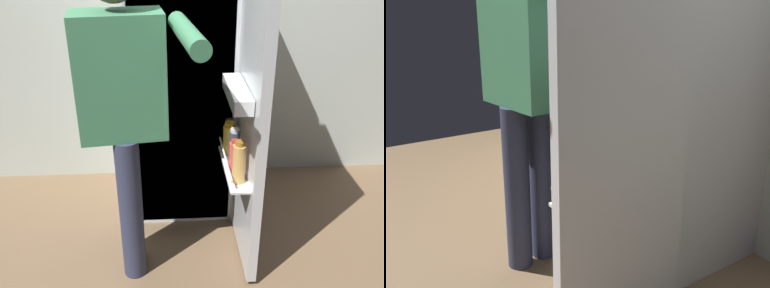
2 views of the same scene
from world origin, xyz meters
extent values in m
plane|color=brown|center=(0.00, 0.00, 0.00)|extent=(5.13, 5.13, 0.00)
cube|color=silver|center=(0.00, 0.56, 0.87)|extent=(0.60, 0.63, 1.74)
cube|color=white|center=(0.00, 0.25, 0.87)|extent=(0.56, 0.01, 1.70)
cube|color=white|center=(0.00, 0.30, 0.97)|extent=(0.52, 0.09, 0.01)
cube|color=silver|center=(0.32, -0.03, 0.87)|extent=(0.05, 0.57, 1.67)
cube|color=white|center=(0.25, -0.03, 0.55)|extent=(0.10, 0.48, 0.01)
cylinder|color=silver|center=(0.21, -0.03, 0.61)|extent=(0.01, 0.46, 0.01)
cube|color=white|center=(0.25, -0.03, 0.97)|extent=(0.09, 0.41, 0.07)
cylinder|color=#DB4C47|center=(0.24, -0.09, 0.64)|extent=(0.06, 0.06, 0.17)
cylinder|color=#B22D28|center=(0.24, -0.09, 0.73)|extent=(0.04, 0.04, 0.02)
cylinder|color=gold|center=(0.25, 0.12, 0.64)|extent=(0.07, 0.07, 0.16)
cylinder|color=#BC8419|center=(0.25, 0.12, 0.73)|extent=(0.05, 0.05, 0.02)
cylinder|color=#333842|center=(0.26, 0.00, 0.65)|extent=(0.06, 0.06, 0.18)
cylinder|color=silver|center=(0.26, 0.00, 0.75)|extent=(0.05, 0.05, 0.02)
cylinder|color=tan|center=(0.25, -0.18, 0.66)|extent=(0.07, 0.07, 0.20)
cylinder|color=#996623|center=(0.25, -0.18, 0.77)|extent=(0.05, 0.05, 0.02)
cylinder|color=brown|center=(0.25, 0.17, 0.63)|extent=(0.06, 0.06, 0.15)
cylinder|color=black|center=(0.25, 0.17, 0.72)|extent=(0.05, 0.05, 0.03)
cylinder|color=gold|center=(-0.02, 0.30, 1.02)|extent=(0.09, 0.09, 0.10)
cylinder|color=#2D334C|center=(-0.30, -0.03, 0.40)|extent=(0.12, 0.12, 0.80)
cylinder|color=#2D334C|center=(-0.28, -0.17, 0.40)|extent=(0.12, 0.12, 0.80)
cube|color=#3D7F56|center=(-0.29, -0.10, 1.08)|extent=(0.42, 0.27, 0.57)
cylinder|color=#3D7F56|center=(-0.32, 0.09, 1.06)|extent=(0.08, 0.08, 0.53)
camera|label=1|loc=(-0.09, -1.94, 1.68)|focal=39.95mm
camera|label=2|loc=(1.40, -0.95, 1.23)|focal=40.03mm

